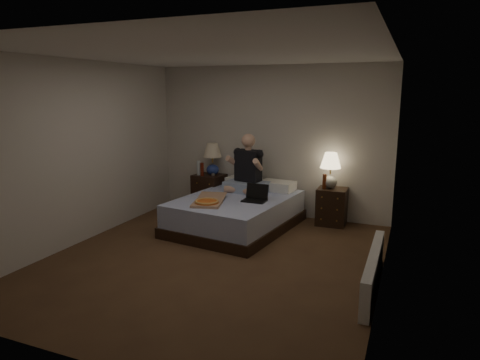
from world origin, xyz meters
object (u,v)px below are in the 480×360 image
at_px(soda_can, 213,173).
at_px(beer_bottle_left, 202,169).
at_px(nightstand_left, 209,192).
at_px(radiator, 373,271).
at_px(lamp_left, 213,159).
at_px(water_bottle, 199,168).
at_px(laptop, 254,193).
at_px(person, 247,163).
at_px(bed, 236,213).
at_px(beer_bottle_right, 324,181).
at_px(nightstand_right, 332,207).
at_px(pizza_box, 207,202).
at_px(lamp_right, 330,170).

xyz_separation_m(soda_can, beer_bottle_left, (-0.17, -0.08, 0.06)).
relative_size(nightstand_left, beer_bottle_left, 2.79).
bearing_deg(radiator, soda_can, 144.36).
bearing_deg(lamp_left, water_bottle, -157.12).
bearing_deg(laptop, soda_can, 143.45).
distance_m(water_bottle, person, 1.03).
distance_m(bed, beer_bottle_right, 1.46).
height_order(nightstand_right, radiator, nightstand_right).
xyz_separation_m(bed, laptop, (0.34, -0.12, 0.36)).
height_order(person, laptop, person).
bearing_deg(beer_bottle_right, water_bottle, -179.74).
bearing_deg(beer_bottle_left, pizza_box, -60.15).
bearing_deg(nightstand_right, laptop, -139.69).
xyz_separation_m(beer_bottle_right, pizza_box, (-1.42, -1.25, -0.17)).
distance_m(nightstand_left, laptop, 1.50).
bearing_deg(laptop, beer_bottle_right, 44.02).
xyz_separation_m(nightstand_right, lamp_right, (-0.05, 0.02, 0.57)).
height_order(person, pizza_box, person).
bearing_deg(nightstand_left, lamp_left, 7.18).
distance_m(lamp_left, laptop, 1.45).
distance_m(pizza_box, radiator, 2.51).
bearing_deg(water_bottle, soda_can, 8.97).
bearing_deg(laptop, lamp_right, 44.65).
bearing_deg(beer_bottle_left, nightstand_right, 2.94).
relative_size(beer_bottle_left, radiator, 0.14).
bearing_deg(nightstand_right, person, -167.78).
bearing_deg(beer_bottle_right, person, -168.40).
distance_m(nightstand_left, pizza_box, 1.49).
distance_m(nightstand_right, lamp_left, 2.18).
bearing_deg(radiator, laptop, 145.67).
bearing_deg(beer_bottle_left, nightstand_left, 63.44).
height_order(bed, beer_bottle_left, beer_bottle_left).
height_order(bed, soda_can, soda_can).
bearing_deg(nightstand_right, lamp_left, 178.50).
height_order(nightstand_right, pizza_box, nightstand_right).
height_order(beer_bottle_right, radiator, beer_bottle_right).
distance_m(nightstand_left, lamp_right, 2.18).
height_order(bed, beer_bottle_right, beer_bottle_right).
relative_size(lamp_left, radiator, 0.35).
distance_m(nightstand_left, nightstand_right, 2.16).
bearing_deg(beer_bottle_left, laptop, -31.10).
distance_m(lamp_left, soda_can, 0.24).
xyz_separation_m(beer_bottle_left, beer_bottle_right, (2.11, 0.05, -0.06)).
bearing_deg(nightstand_right, bed, -151.64).
bearing_deg(beer_bottle_left, soda_can, 25.98).
relative_size(bed, pizza_box, 2.56).
xyz_separation_m(bed, radiator, (2.15, -1.36, -0.04)).
bearing_deg(radiator, person, 140.21).
relative_size(water_bottle, beer_bottle_left, 1.09).
bearing_deg(laptop, bed, 162.01).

